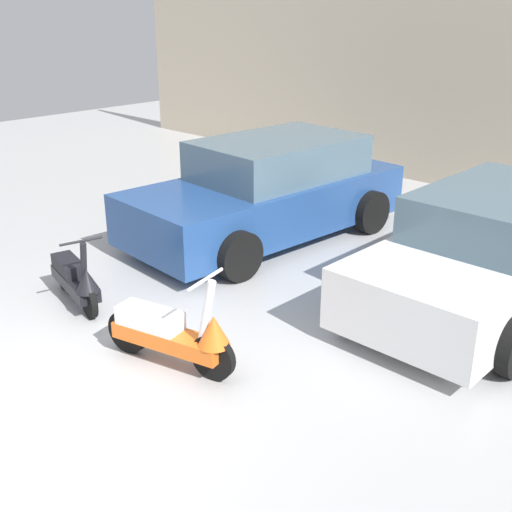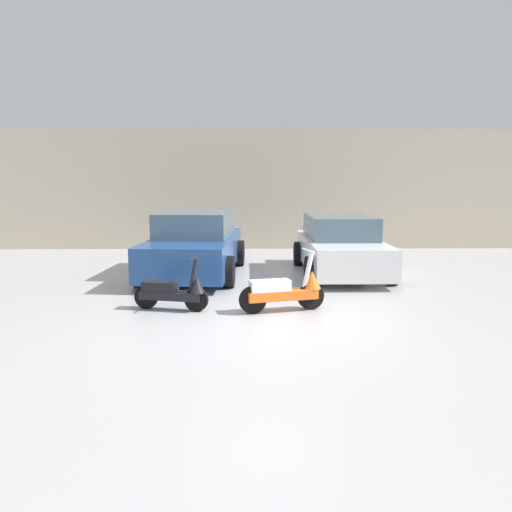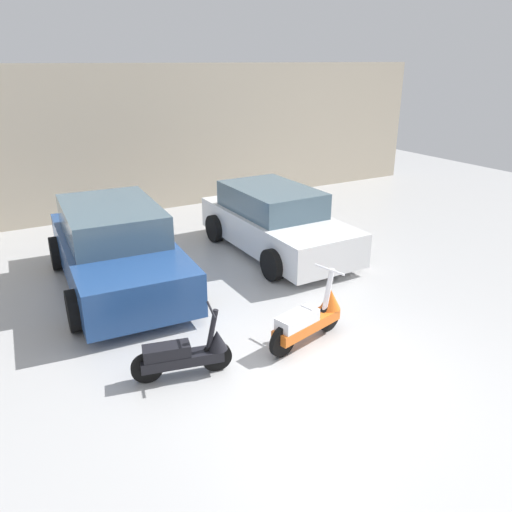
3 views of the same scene
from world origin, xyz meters
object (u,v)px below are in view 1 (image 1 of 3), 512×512
object	(u,v)px
scooter_front_right	(174,333)
car_rear_center	(490,252)
scooter_front_left	(76,279)
car_rear_left	(269,191)

from	to	relation	value
scooter_front_right	car_rear_center	distance (m)	3.85
scooter_front_left	car_rear_center	bearing A→B (deg)	57.24
scooter_front_right	car_rear_left	size ratio (longest dim) A/B	0.33
scooter_front_left	car_rear_left	xyz separation A→B (m)	(0.02, 3.34, 0.38)
car_rear_left	car_rear_center	distance (m)	3.48
scooter_front_left	car_rear_left	size ratio (longest dim) A/B	0.29
car_rear_center	scooter_front_left	bearing A→B (deg)	-45.84
car_rear_left	car_rear_center	size ratio (longest dim) A/B	1.10
scooter_front_right	car_rear_center	bearing A→B (deg)	51.71
car_rear_left	car_rear_center	bearing A→B (deg)	94.96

